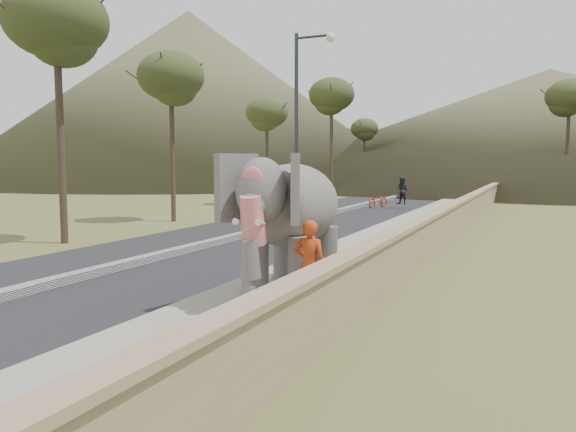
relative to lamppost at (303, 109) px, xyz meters
The scene contains 12 objects.
ground 15.76m from the lamppost, 71.76° to the right, with size 160.00×160.00×0.00m, color olive.
road 6.45m from the lamppost, 94.18° to the right, with size 7.00×120.00×0.03m, color black.
median 6.38m from the lamppost, 94.18° to the right, with size 0.35×120.00×0.22m, color black.
walkway 7.93m from the lamppost, 42.07° to the right, with size 3.00×120.00×0.15m, color #9E9687.
parapet 8.76m from the lamppost, 33.74° to the right, with size 0.30×120.00×1.10m, color tan.
lamppost is the anchor object (origin of this frame).
signboard 3.27m from the lamppost, 68.42° to the right, with size 0.60×0.08×2.40m.
hill_left 53.00m from the lamppost, 129.25° to the left, with size 60.00×60.00×22.00m, color brown.
hill_far 56.64m from the lamppost, 80.14° to the left, with size 80.00×80.00×14.00m, color brown.
elephant_and_man 13.10m from the lamppost, 68.15° to the right, with size 2.31×3.82×2.67m.
motorcyclist 10.55m from the lamppost, 82.32° to the left, with size 2.44×1.81×1.82m.
trees 15.63m from the lamppost, 64.90° to the left, with size 47.68×41.96×9.53m.
Camera 1 is at (4.52, -7.71, 2.74)m, focal length 35.00 mm.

